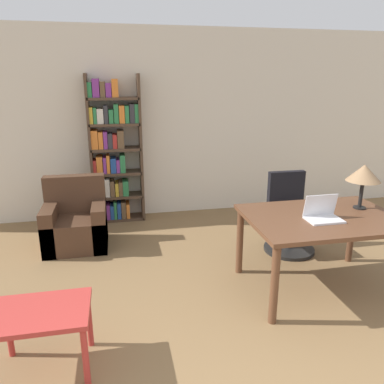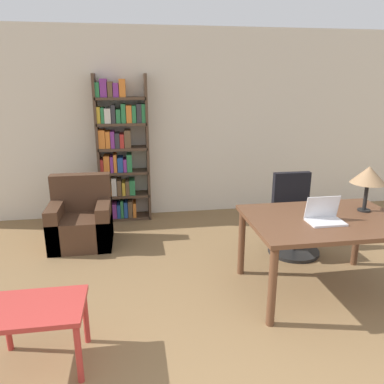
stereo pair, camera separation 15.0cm
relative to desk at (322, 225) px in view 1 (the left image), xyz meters
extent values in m
cube|color=beige|center=(-1.04, 2.52, 0.69)|extent=(8.00, 0.06, 2.70)
cube|color=brown|center=(0.00, 0.00, 0.07)|extent=(1.43, 1.01, 0.04)
cylinder|color=brown|center=(-0.65, -0.45, -0.30)|extent=(0.07, 0.07, 0.71)
cylinder|color=brown|center=(-0.65, 0.45, -0.30)|extent=(0.07, 0.07, 0.71)
cylinder|color=brown|center=(0.65, 0.45, -0.30)|extent=(0.07, 0.07, 0.71)
cube|color=silver|center=(-0.06, -0.12, 0.10)|extent=(0.32, 0.21, 0.02)
cube|color=silver|center=(-0.06, -0.03, 0.22)|extent=(0.32, 0.05, 0.21)
cube|color=white|center=(-0.06, -0.02, 0.22)|extent=(0.28, 0.04, 0.18)
cylinder|color=black|center=(0.47, 0.13, 0.10)|extent=(0.12, 0.12, 0.01)
cylinder|color=black|center=(0.47, 0.13, 0.24)|extent=(0.04, 0.04, 0.27)
cone|color=#93704C|center=(0.47, 0.13, 0.46)|extent=(0.33, 0.33, 0.16)
cylinder|color=black|center=(0.11, 0.83, -0.64)|extent=(0.60, 0.60, 0.04)
cylinder|color=#262626|center=(0.11, 0.83, -0.45)|extent=(0.06, 0.06, 0.33)
cube|color=black|center=(0.11, 0.83, -0.24)|extent=(0.47, 0.47, 0.10)
cube|color=black|center=(0.11, 1.02, 0.05)|extent=(0.44, 0.08, 0.47)
cube|color=#B2332D|center=(-2.43, -0.63, -0.19)|extent=(0.64, 0.48, 0.04)
cylinder|color=#B2332D|center=(-2.15, -0.84, -0.43)|extent=(0.04, 0.04, 0.45)
cylinder|color=#B2332D|center=(-2.72, -0.43, -0.43)|extent=(0.04, 0.04, 0.45)
cylinder|color=#B2332D|center=(-2.15, -0.43, -0.43)|extent=(0.04, 0.04, 0.45)
cube|color=#472D1E|center=(-2.40, 1.45, -0.47)|extent=(0.73, 0.64, 0.38)
cube|color=#472D1E|center=(-2.40, 1.69, -0.04)|extent=(0.73, 0.16, 0.47)
cube|color=#472D1E|center=(-2.69, 1.45, -0.39)|extent=(0.16, 0.64, 0.55)
cube|color=#472D1E|center=(-2.12, 1.45, -0.39)|extent=(0.16, 0.64, 0.55)
cube|color=#4C3828|center=(-2.21, 2.33, 0.37)|extent=(0.04, 0.28, 2.07)
cube|color=#4C3828|center=(-1.52, 2.33, 0.37)|extent=(0.04, 0.28, 2.07)
cube|color=#4C3828|center=(-1.87, 2.33, -0.64)|extent=(0.69, 0.28, 0.04)
cube|color=gold|center=(-2.17, 2.33, -0.51)|extent=(0.05, 0.24, 0.22)
cube|color=orange|center=(-2.12, 2.33, -0.53)|extent=(0.05, 0.24, 0.19)
cube|color=#7F338C|center=(-2.05, 2.33, -0.52)|extent=(0.08, 0.24, 0.21)
cube|color=#234C99|center=(-1.98, 2.33, -0.52)|extent=(0.05, 0.24, 0.20)
cube|color=#2D7F47|center=(-1.93, 2.33, -0.49)|extent=(0.04, 0.24, 0.26)
cube|color=#234C99|center=(-1.87, 2.33, -0.51)|extent=(0.05, 0.24, 0.23)
cube|color=brown|center=(-1.81, 2.33, -0.50)|extent=(0.06, 0.24, 0.25)
cube|color=orange|center=(-1.75, 2.33, -0.52)|extent=(0.05, 0.24, 0.21)
cube|color=#4C3828|center=(-1.87, 2.33, -0.30)|extent=(0.69, 0.28, 0.04)
cube|color=brown|center=(-2.17, 2.33, -0.17)|extent=(0.05, 0.24, 0.21)
cube|color=orange|center=(-2.10, 2.33, -0.19)|extent=(0.08, 0.24, 0.18)
cube|color=silver|center=(-2.02, 2.33, -0.15)|extent=(0.07, 0.24, 0.26)
cube|color=brown|center=(-1.95, 2.33, -0.17)|extent=(0.06, 0.24, 0.22)
cube|color=gold|center=(-1.89, 2.33, -0.18)|extent=(0.05, 0.24, 0.19)
cube|color=brown|center=(-1.83, 2.33, -0.18)|extent=(0.05, 0.24, 0.21)
cube|color=#2D7F47|center=(-1.77, 2.33, -0.17)|extent=(0.08, 0.24, 0.21)
cube|color=#4C3828|center=(-1.87, 2.33, 0.05)|extent=(0.69, 0.28, 0.04)
cube|color=#B72D28|center=(-2.17, 2.33, 0.16)|extent=(0.04, 0.24, 0.19)
cube|color=orange|center=(-2.11, 2.33, 0.18)|extent=(0.08, 0.24, 0.24)
cube|color=#7F338C|center=(-2.04, 2.33, 0.18)|extent=(0.04, 0.24, 0.22)
cube|color=orange|center=(-1.99, 2.33, 0.19)|extent=(0.04, 0.24, 0.25)
cube|color=#234C99|center=(-1.92, 2.33, 0.17)|extent=(0.08, 0.24, 0.21)
cube|color=#7F338C|center=(-1.85, 2.33, 0.16)|extent=(0.05, 0.24, 0.18)
cube|color=#2D7F47|center=(-1.79, 2.33, 0.19)|extent=(0.07, 0.24, 0.25)
cube|color=#4C3828|center=(-1.87, 2.33, 0.39)|extent=(0.69, 0.28, 0.04)
cube|color=orange|center=(-2.15, 2.33, 0.54)|extent=(0.09, 0.24, 0.25)
cube|color=orange|center=(-2.07, 2.33, 0.53)|extent=(0.06, 0.24, 0.23)
cube|color=#7F338C|center=(-2.01, 2.33, 0.53)|extent=(0.05, 0.24, 0.23)
cube|color=#333338|center=(-1.94, 2.33, 0.51)|extent=(0.06, 0.24, 0.21)
cube|color=#B72D28|center=(-1.88, 2.33, 0.51)|extent=(0.06, 0.24, 0.19)
cube|color=brown|center=(-1.80, 2.33, 0.53)|extent=(0.09, 0.24, 0.24)
cube|color=#4C3828|center=(-1.87, 2.33, 0.74)|extent=(0.69, 0.28, 0.04)
cube|color=gold|center=(-2.17, 2.33, 0.86)|extent=(0.05, 0.24, 0.22)
cube|color=#2D7F47|center=(-2.12, 2.33, 0.86)|extent=(0.04, 0.24, 0.21)
cube|color=silver|center=(-2.05, 2.33, 0.85)|extent=(0.08, 0.24, 0.20)
cube|color=#333338|center=(-1.98, 2.33, 0.87)|extent=(0.05, 0.24, 0.24)
cube|color=#2D7F47|center=(-1.91, 2.33, 0.85)|extent=(0.06, 0.24, 0.18)
cube|color=#2D7F47|center=(-1.84, 2.33, 0.88)|extent=(0.06, 0.24, 0.25)
cube|color=orange|center=(-1.77, 2.33, 0.87)|extent=(0.07, 0.24, 0.24)
cube|color=#2D7F47|center=(-1.70, 2.33, 0.87)|extent=(0.05, 0.24, 0.23)
cube|color=#333338|center=(-1.63, 2.33, 0.88)|extent=(0.06, 0.24, 0.26)
cube|color=#2D7F47|center=(-1.56, 2.33, 0.88)|extent=(0.07, 0.24, 0.25)
cube|color=#4C3828|center=(-1.87, 2.33, 1.08)|extent=(0.69, 0.28, 0.04)
cube|color=#2D7F47|center=(-2.17, 2.33, 1.19)|extent=(0.06, 0.24, 0.19)
cube|color=#7F338C|center=(-2.09, 2.33, 1.22)|extent=(0.09, 0.24, 0.24)
cube|color=brown|center=(-2.00, 2.33, 1.20)|extent=(0.06, 0.24, 0.20)
cube|color=#7F338C|center=(-1.92, 2.33, 1.19)|extent=(0.07, 0.24, 0.18)
cube|color=orange|center=(-1.84, 2.33, 1.22)|extent=(0.08, 0.24, 0.24)
camera|label=1|loc=(-1.87, -2.98, 1.31)|focal=35.00mm
camera|label=2|loc=(-1.72, -3.01, 1.31)|focal=35.00mm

